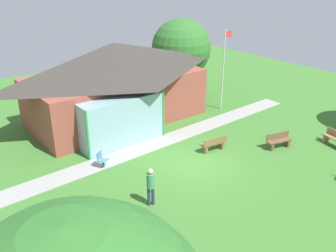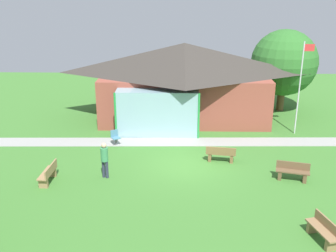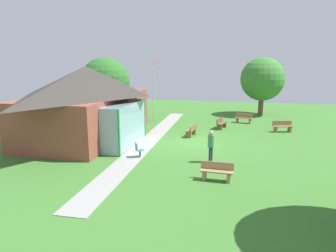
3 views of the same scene
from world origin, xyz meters
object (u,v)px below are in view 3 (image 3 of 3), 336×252
(bench_rear_near_path, at_px, (192,131))
(bench_mid_right, at_px, (221,124))
(bench_mid_left, at_px, (217,172))
(bench_front_right, at_px, (282,127))
(bench_lawn_far_right, at_px, (244,118))
(pavilion, at_px, (89,101))
(flagpole, at_px, (154,87))
(tree_behind_pavilion_right, at_px, (105,82))
(visitor_strolling_lawn, at_px, (211,144))
(patio_chair_west, at_px, (139,150))
(tree_far_east, at_px, (262,79))

(bench_rear_near_path, height_order, bench_mid_right, same)
(bench_mid_left, distance_m, bench_front_right, 11.76)
(bench_front_right, distance_m, bench_lawn_far_right, 4.07)
(pavilion, relative_size, bench_front_right, 7.48)
(bench_rear_near_path, bearing_deg, bench_front_right, -57.39)
(bench_lawn_far_right, bearing_deg, flagpole, 18.86)
(bench_mid_left, relative_size, tree_behind_pavilion_right, 0.27)
(bench_front_right, xyz_separation_m, visitor_strolling_lawn, (-8.48, 4.71, 0.62))
(patio_chair_west, relative_size, tree_far_east, 0.15)
(visitor_strolling_lawn, height_order, tree_far_east, tree_far_east)
(flagpole, bearing_deg, tree_far_east, -60.06)
(bench_mid_left, bearing_deg, tree_far_east, -96.92)
(bench_front_right, bearing_deg, patio_chair_west, 29.52)
(flagpole, bearing_deg, bench_lawn_far_right, -83.76)
(pavilion, distance_m, bench_mid_left, 11.52)
(pavilion, distance_m, patio_chair_west, 6.60)
(bench_mid_left, bearing_deg, visitor_strolling_lawn, -76.19)
(flagpole, xyz_separation_m, bench_front_right, (-2.02, -10.86, -2.64))
(bench_mid_left, bearing_deg, bench_front_right, -108.62)
(flagpole, relative_size, bench_lawn_far_right, 3.54)
(pavilion, bearing_deg, bench_front_right, -70.69)
(bench_rear_near_path, height_order, tree_far_east, tree_far_east)
(bench_rear_near_path, xyz_separation_m, tree_behind_pavilion_right, (5.14, 9.00, 3.02))
(bench_mid_right, bearing_deg, bench_front_right, 102.50)
(pavilion, relative_size, tree_far_east, 2.03)
(visitor_strolling_lawn, bearing_deg, bench_front_right, 171.99)
(tree_far_east, bearing_deg, patio_chair_west, 155.00)
(visitor_strolling_lawn, bearing_deg, tree_behind_pavilion_right, -113.44)
(flagpole, bearing_deg, patio_chair_west, -168.69)
(pavilion, distance_m, tree_behind_pavilion_right, 7.31)
(pavilion, distance_m, bench_rear_near_path, 7.62)
(bench_mid_left, bearing_deg, bench_mid_right, -85.27)
(flagpole, xyz_separation_m, bench_rear_near_path, (-4.94, -4.26, -2.64))
(flagpole, distance_m, visitor_strolling_lawn, 12.34)
(bench_mid_left, relative_size, bench_rear_near_path, 0.98)
(pavilion, relative_size, patio_chair_west, 13.60)
(tree_behind_pavilion_right, bearing_deg, patio_chair_west, -147.59)
(flagpole, relative_size, bench_mid_left, 3.64)
(bench_lawn_far_right, relative_size, patio_chair_west, 1.81)
(bench_mid_right, bearing_deg, patio_chair_west, -10.15)
(bench_mid_left, bearing_deg, bench_lawn_far_right, -93.19)
(visitor_strolling_lawn, relative_size, tree_far_east, 0.30)
(tree_behind_pavilion_right, bearing_deg, bench_rear_near_path, -119.73)
(bench_rear_near_path, bearing_deg, visitor_strolling_lawn, -152.39)
(bench_front_right, height_order, visitor_strolling_lawn, visitor_strolling_lawn)
(patio_chair_west, bearing_deg, bench_lawn_far_right, 121.16)
(bench_front_right, relative_size, bench_lawn_far_right, 1.00)
(bench_mid_right, distance_m, visitor_strolling_lawn, 8.68)
(bench_front_right, bearing_deg, flagpole, -25.56)
(bench_rear_near_path, bearing_deg, patio_chair_west, 168.17)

